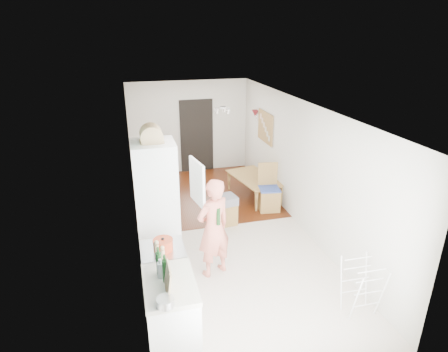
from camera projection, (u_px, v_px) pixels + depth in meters
name	position (u px, v px, depth m)	size (l,w,h in m)	color
room_shell	(221.00, 172.00, 6.95)	(3.20, 7.00, 2.50)	beige
floor	(222.00, 231.00, 7.41)	(3.20, 7.00, 0.01)	beige
wood_floor_overlay	(203.00, 194.00, 9.07)	(3.20, 3.30, 0.01)	#4F1C0F
sage_wall_panel	(136.00, 195.00, 4.55)	(0.02, 3.00, 1.30)	slate
tile_splashback	(144.00, 269.00, 4.31)	(0.02, 1.90, 0.50)	black
doorway_recess	(197.00, 136.00, 10.22)	(0.90, 0.04, 2.00)	black
base_cabinet	(171.00, 314.00, 4.65)	(0.60, 0.90, 0.86)	white
worktop	(169.00, 284.00, 4.48)	(0.62, 0.92, 0.06)	beige
range_cooker	(165.00, 278.00, 5.32)	(0.60, 0.60, 0.88)	white
cooker_top	(163.00, 250.00, 5.15)	(0.60, 0.60, 0.04)	#B7B7B9
fridge_housing	(157.00, 206.00, 6.01)	(0.66, 0.66, 2.15)	white
fridge_door	(197.00, 182.00, 5.71)	(0.56, 0.04, 0.70)	white
fridge_interior	(175.00, 177.00, 5.91)	(0.02, 0.52, 0.66)	white
pinboard	(266.00, 127.00, 8.92)	(0.03, 0.90, 0.70)	tan
pinboard_frame	(265.00, 127.00, 8.92)	(0.01, 0.94, 0.74)	#A98446
wall_sconce	(255.00, 113.00, 9.42)	(0.18, 0.18, 0.16)	maroon
person	(213.00, 220.00, 5.80)	(0.71, 0.47, 1.95)	#E27863
dining_table	(255.00, 189.00, 8.83)	(1.25, 0.69, 0.44)	#A98446
dining_chair	(269.00, 188.00, 8.10)	(0.43, 0.43, 1.03)	#A98446
stool	(227.00, 213.00, 7.63)	(0.35, 0.35, 0.46)	#A98446
grey_drape	(227.00, 200.00, 7.48)	(0.37, 0.37, 0.17)	slate
drying_rack	(361.00, 288.00, 5.15)	(0.42, 0.38, 0.82)	white
bread_bin	(151.00, 136.00, 5.59)	(0.36, 0.34, 0.19)	tan
red_casserole	(163.00, 245.00, 5.08)	(0.27, 0.27, 0.16)	#C03D1D
steel_pan	(165.00, 302.00, 4.06)	(0.20, 0.20, 0.10)	#B7B7B9
held_bottle	(218.00, 217.00, 5.68)	(0.06, 0.06, 0.28)	#163F18
bottle_a	(165.00, 271.00, 4.42)	(0.07, 0.07, 0.30)	#163F18
bottle_b	(159.00, 264.00, 4.56)	(0.07, 0.07, 0.30)	#163F18
bottle_c	(161.00, 270.00, 4.51)	(0.08, 0.08, 0.21)	silver
pepper_mill_front	(163.00, 256.00, 4.78)	(0.05, 0.05, 0.20)	tan
pepper_mill_back	(157.00, 252.00, 4.88)	(0.06, 0.06, 0.21)	tan
chopping_boards	(168.00, 280.00, 4.23)	(0.04, 0.25, 0.34)	tan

